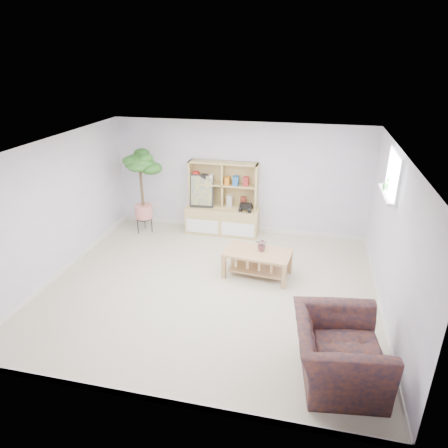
% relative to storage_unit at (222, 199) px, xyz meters
% --- Properties ---
extents(floor, '(5.50, 5.00, 0.01)m').
position_rel_storage_unit_xyz_m(floor, '(0.31, -2.24, -0.79)').
color(floor, beige).
rests_on(floor, ground).
extents(ceiling, '(5.50, 5.00, 0.01)m').
position_rel_storage_unit_xyz_m(ceiling, '(0.31, -2.24, 1.61)').
color(ceiling, silver).
rests_on(ceiling, walls).
extents(walls, '(5.51, 5.01, 2.40)m').
position_rel_storage_unit_xyz_m(walls, '(0.31, -2.24, 0.41)').
color(walls, white).
rests_on(walls, floor).
extents(baseboard, '(5.50, 5.00, 0.10)m').
position_rel_storage_unit_xyz_m(baseboard, '(0.31, -2.24, -0.74)').
color(baseboard, white).
rests_on(baseboard, floor).
extents(window, '(0.10, 0.98, 0.68)m').
position_rel_storage_unit_xyz_m(window, '(3.04, -1.64, 1.21)').
color(window, '#CCDEFF').
rests_on(window, walls).
extents(window_sill, '(0.14, 1.00, 0.04)m').
position_rel_storage_unit_xyz_m(window_sill, '(2.98, -1.64, 0.89)').
color(window_sill, white).
rests_on(window_sill, walls).
extents(storage_unit, '(1.58, 0.53, 1.58)m').
position_rel_storage_unit_xyz_m(storage_unit, '(0.00, 0.00, 0.00)').
color(storage_unit, tan).
rests_on(storage_unit, floor).
extents(poster, '(0.52, 0.16, 0.71)m').
position_rel_storage_unit_xyz_m(poster, '(-0.44, -0.04, 0.16)').
color(poster, yellow).
rests_on(poster, storage_unit).
extents(toy_truck, '(0.36, 0.26, 0.19)m').
position_rel_storage_unit_xyz_m(toy_truck, '(0.53, -0.09, -0.10)').
color(toy_truck, black).
rests_on(toy_truck, storage_unit).
extents(coffee_table, '(1.21, 0.75, 0.47)m').
position_rel_storage_unit_xyz_m(coffee_table, '(1.02, -1.66, -0.55)').
color(coffee_table, tan).
rests_on(coffee_table, floor).
extents(table_plant, '(0.26, 0.23, 0.24)m').
position_rel_storage_unit_xyz_m(table_plant, '(1.09, -1.60, -0.20)').
color(table_plant, '#235E29').
rests_on(table_plant, coffee_table).
extents(floor_tree, '(0.74, 0.74, 1.83)m').
position_rel_storage_unit_xyz_m(floor_tree, '(-1.69, -0.32, 0.13)').
color(floor_tree, '#1A5715').
rests_on(floor_tree, floor).
extents(armchair, '(1.19, 1.33, 0.89)m').
position_rel_storage_unit_xyz_m(armchair, '(2.32, -3.87, -0.34)').
color(armchair, '#131B36').
rests_on(armchair, floor).
extents(sill_plant, '(0.13, 0.11, 0.22)m').
position_rel_storage_unit_xyz_m(sill_plant, '(2.98, -1.48, 1.02)').
color(sill_plant, '#1A5715').
rests_on(sill_plant, window_sill).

